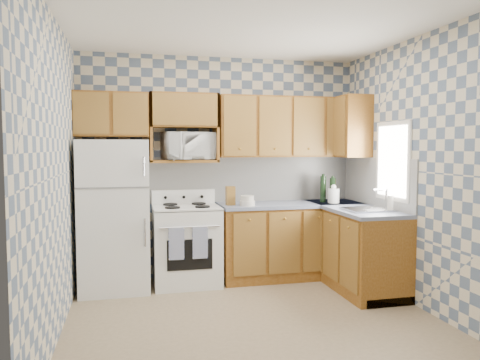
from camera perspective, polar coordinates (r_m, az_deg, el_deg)
name	(u,v)px	position (r m, az deg, el deg)	size (l,w,h in m)	color
floor	(253,319)	(4.54, 1.62, -16.61)	(3.40, 3.40, 0.00)	#7A674B
back_wall	(220,167)	(5.82, -2.40, 1.55)	(3.40, 0.02, 2.70)	slate
right_wall	(419,172)	(4.97, 20.94, 0.86)	(0.02, 3.20, 2.70)	slate
backsplash_back	(252,179)	(5.91, 1.44, 0.13)	(2.60, 0.01, 0.56)	silver
backsplash_right	(376,182)	(5.66, 16.27, -0.20)	(0.01, 1.60, 0.56)	silver
refrigerator	(114,215)	(5.42, -15.07, -4.19)	(0.75, 0.70, 1.68)	white
stove_body	(186,246)	(5.54, -6.55, -7.99)	(0.76, 0.65, 0.90)	white
cooktop	(186,207)	(5.47, -6.59, -3.32)	(0.76, 0.65, 0.03)	silver
backguard	(183,197)	(5.73, -6.92, -2.03)	(0.76, 0.08, 0.17)	white
dish_towel_left	(176,244)	(5.17, -7.76, -7.70)	(0.17, 0.03, 0.35)	navy
dish_towel_right	(200,243)	(5.20, -4.88, -7.61)	(0.17, 0.03, 0.35)	navy
base_cabinets_back	(291,241)	(5.86, 6.22, -7.43)	(1.75, 0.60, 0.88)	#64370F
base_cabinets_right	(352,247)	(5.63, 13.52, -8.00)	(0.60, 1.60, 0.88)	#64370F
countertop_back	(291,204)	(5.78, 6.27, -2.97)	(1.77, 0.63, 0.04)	slate
countertop_right	(352,208)	(5.55, 13.55, -3.35)	(0.63, 1.60, 0.04)	slate
upper_cabinets_back	(288,127)	(5.87, 5.88, 6.44)	(1.75, 0.33, 0.74)	#64370F
upper_cabinets_fridge	(112,115)	(5.56, -15.38, 7.69)	(0.82, 0.33, 0.50)	#64370F
upper_cabinets_right	(347,127)	(5.97, 12.96, 6.31)	(0.33, 0.70, 0.74)	#64370F
microwave_shelf	(184,161)	(5.58, -6.83, 2.29)	(0.80, 0.33, 0.03)	#64370F
microwave	(189,146)	(5.62, -6.27, 4.14)	(0.59, 0.40, 0.33)	white
sink	(368,210)	(5.24, 15.33, -3.53)	(0.48, 0.40, 0.03)	#B7B7BC
window	(393,161)	(5.34, 18.12, 2.20)	(0.02, 0.66, 0.86)	silver
bottle_0	(323,189)	(5.88, 10.09, -1.10)	(0.07, 0.07, 0.32)	black
bottle_1	(333,190)	(5.87, 11.22, -1.23)	(0.07, 0.07, 0.30)	black
bottle_2	(333,190)	(5.98, 11.26, -1.24)	(0.07, 0.07, 0.28)	#4E2911
knife_block	(230,196)	(5.50, -1.18, -1.92)	(0.10, 0.10, 0.22)	brown
electric_kettle	(334,196)	(5.82, 11.33, -1.90)	(0.14, 0.14, 0.18)	white
food_containers	(247,201)	(5.45, 0.90, -2.53)	(0.18, 0.18, 0.12)	beige
soap_bottle	(390,204)	(5.20, 17.86, -2.76)	(0.06, 0.06, 0.17)	beige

